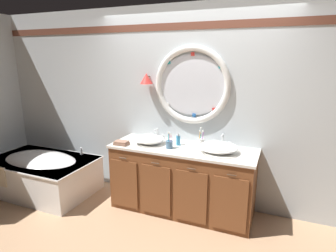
{
  "coord_description": "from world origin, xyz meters",
  "views": [
    {
      "loc": [
        1.11,
        -2.89,
        1.96
      ],
      "look_at": [
        -0.19,
        0.25,
        1.11
      ],
      "focal_mm": 29.88,
      "sensor_mm": 36.0,
      "label": 1
    }
  ],
  "objects": [
    {
      "name": "ground_plane",
      "position": [
        0.0,
        0.0,
        0.0
      ],
      "size": [
        14.0,
        14.0,
        0.0
      ],
      "primitive_type": "plane",
      "color": "tan"
    },
    {
      "name": "back_wall_assembly",
      "position": [
        -0.0,
        0.59,
        1.32
      ],
      "size": [
        6.4,
        0.26,
        2.6
      ],
      "color": "silver",
      "rests_on": "ground_plane"
    },
    {
      "name": "vanity_counter",
      "position": [
        0.01,
        0.24,
        0.43
      ],
      "size": [
        1.82,
        0.66,
        0.86
      ],
      "color": "brown",
      "rests_on": "ground_plane"
    },
    {
      "name": "bathtub",
      "position": [
        -2.08,
        -0.06,
        0.31
      ],
      "size": [
        1.55,
        0.95,
        0.61
      ],
      "color": "white",
      "rests_on": "ground_plane"
    },
    {
      "name": "sink_basin_left",
      "position": [
        -0.44,
        0.21,
        0.92
      ],
      "size": [
        0.39,
        0.39,
        0.12
      ],
      "color": "white",
      "rests_on": "vanity_counter"
    },
    {
      "name": "sink_basin_right",
      "position": [
        0.46,
        0.21,
        0.92
      ],
      "size": [
        0.46,
        0.46,
        0.12
      ],
      "color": "white",
      "rests_on": "vanity_counter"
    },
    {
      "name": "faucet_set_left",
      "position": [
        -0.44,
        0.47,
        0.92
      ],
      "size": [
        0.23,
        0.14,
        0.15
      ],
      "color": "silver",
      "rests_on": "vanity_counter"
    },
    {
      "name": "faucet_set_right",
      "position": [
        0.46,
        0.47,
        0.92
      ],
      "size": [
        0.24,
        0.13,
        0.16
      ],
      "color": "silver",
      "rests_on": "vanity_counter"
    },
    {
      "name": "toothbrush_holder_left",
      "position": [
        -0.12,
        0.14,
        0.91
      ],
      "size": [
        0.09,
        0.09,
        0.21
      ],
      "color": "slate",
      "rests_on": "vanity_counter"
    },
    {
      "name": "toothbrush_holder_right",
      "position": [
        0.2,
        0.41,
        0.91
      ],
      "size": [
        0.09,
        0.09,
        0.23
      ],
      "color": "white",
      "rests_on": "vanity_counter"
    },
    {
      "name": "soap_dispenser",
      "position": [
        -0.07,
        0.3,
        0.93
      ],
      "size": [
        0.05,
        0.06,
        0.15
      ],
      "color": "#388EBC",
      "rests_on": "vanity_counter"
    },
    {
      "name": "folded_hand_towel",
      "position": [
        -0.74,
        0.03,
        0.88
      ],
      "size": [
        0.18,
        0.12,
        0.05
      ],
      "color": "#936B56",
      "rests_on": "vanity_counter"
    }
  ]
}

